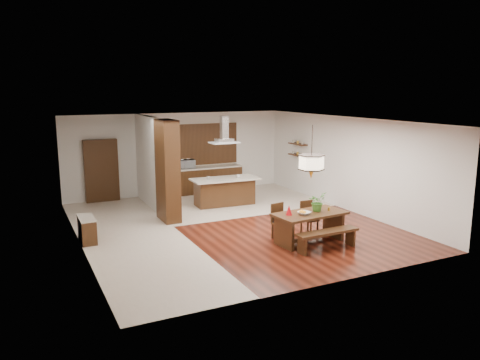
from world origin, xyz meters
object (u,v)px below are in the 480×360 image
dining_table (310,220)px  kitchen_island (225,191)px  dining_bench (327,240)px  island_cup (238,176)px  pendant_lantern (312,152)px  dining_chair_right (310,218)px  fruit_bowl (304,213)px  hallway_console (87,230)px  range_hood (224,130)px  microwave (187,164)px  foliage_plant (317,202)px  dining_chair_left (282,222)px

dining_table → kitchen_island: 4.37m
dining_bench → island_cup: island_cup is taller
dining_bench → pendant_lantern: bearing=94.9°
dining_chair_right → fruit_bowl: bearing=-132.6°
kitchen_island → island_cup: (0.43, -0.13, 0.48)m
dining_chair_right → hallway_console: bearing=161.5°
range_hood → microwave: size_ratio=1.62×
fruit_bowl → kitchen_island: kitchen_island is taller
kitchen_island → island_cup: 0.66m
dining_table → kitchen_island: (-0.34, 4.36, -0.09)m
dining_table → fruit_bowl: bearing=-159.3°
dining_chair_right → kitchen_island: bearing=101.5°
fruit_bowl → dining_bench: bearing=-63.5°
range_hood → dining_table: bearing=-85.6°
foliage_plant → kitchen_island: 4.37m
foliage_plant → island_cup: foliage_plant is taller
dining_table → dining_chair_left: bearing=134.2°
dining_bench → hallway_console: bearing=148.5°
dining_table → island_cup: bearing=88.8°
dining_bench → dining_chair_right: bearing=74.4°
microwave → dining_table: bearing=-78.7°
fruit_bowl → pendant_lantern: bearing=20.7°
dining_chair_left → island_cup: island_cup is taller
hallway_console → island_cup: island_cup is taller
dining_chair_right → fruit_bowl: dining_chair_right is taller
pendant_lantern → fruit_bowl: 1.48m
hallway_console → dining_table: (4.94, -2.41, 0.24)m
dining_table → dining_chair_right: bearing=55.6°
fruit_bowl → range_hood: range_hood is taller
dining_chair_right → pendant_lantern: bearing=-124.0°
pendant_lantern → hallway_console: bearing=154.0°
dining_table → foliage_plant: (0.25, 0.06, 0.44)m
pendant_lantern → range_hood: same height
dining_table → range_hood: range_hood is taller
fruit_bowl → range_hood: size_ratio=0.33×
dining_chair_left → kitchen_island: 3.85m
pendant_lantern → fruit_bowl: size_ratio=4.38×
dining_bench → dining_chair_left: size_ratio=1.80×
microwave → foliage_plant: bearing=-76.4°
dining_chair_left → kitchen_island: size_ratio=0.41×
hallway_console → fruit_bowl: fruit_bowl is taller
foliage_plant → hallway_console: bearing=155.6°
dining_bench → range_hood: size_ratio=1.81×
hallway_console → foliage_plant: foliage_plant is taller
dining_chair_left → foliage_plant: 1.02m
range_hood → hallway_console: bearing=-157.0°
dining_chair_left → dining_chair_right: dining_chair_left is taller
dining_chair_right → fruit_bowl: size_ratio=2.86×
hallway_console → dining_chair_left: size_ratio=0.98×
dining_table → kitchen_island: bearing=94.4°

